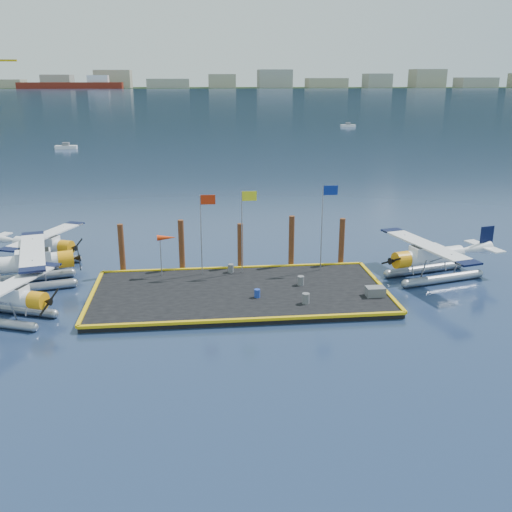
{
  "coord_description": "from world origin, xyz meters",
  "views": [
    {
      "loc": [
        -2.82,
        -36.71,
        14.39
      ],
      "look_at": [
        1.36,
        2.0,
        2.24
      ],
      "focal_mm": 40.0,
      "sensor_mm": 36.0,
      "label": 1
    }
  ],
  "objects_px": {
    "flagpole_blue": "(325,215)",
    "piling_2": "(240,248)",
    "drum_5": "(231,268)",
    "piling_4": "(342,243)",
    "drum_4": "(301,281)",
    "piling_3": "(291,243)",
    "seaplane_a": "(6,299)",
    "drum_3": "(257,293)",
    "drum_1": "(306,298)",
    "seaplane_d": "(430,259)",
    "piling_1": "(182,247)",
    "flagpole_red": "(204,222)",
    "piling_0": "(122,250)",
    "seaplane_b": "(28,265)",
    "seaplane_c": "(42,247)",
    "flagpole_yellow": "(245,219)",
    "windsock": "(166,239)",
    "crate": "(375,291)"
  },
  "relations": [
    {
      "from": "drum_5",
      "to": "piling_4",
      "type": "distance_m",
      "value": 9.05
    },
    {
      "from": "flagpole_blue",
      "to": "piling_0",
      "type": "xyz_separation_m",
      "value": [
        -15.2,
        1.6,
        -2.69
      ]
    },
    {
      "from": "seaplane_d",
      "to": "piling_4",
      "type": "bearing_deg",
      "value": 47.02
    },
    {
      "from": "piling_0",
      "to": "piling_2",
      "type": "distance_m",
      "value": 9.0
    },
    {
      "from": "flagpole_blue",
      "to": "piling_2",
      "type": "height_order",
      "value": "flagpole_blue"
    },
    {
      "from": "drum_5",
      "to": "windsock",
      "type": "xyz_separation_m",
      "value": [
        -4.68,
        -0.17,
        2.51
      ]
    },
    {
      "from": "drum_5",
      "to": "flagpole_red",
      "type": "relative_size",
      "value": 0.11
    },
    {
      "from": "drum_5",
      "to": "flagpole_blue",
      "type": "relative_size",
      "value": 0.1
    },
    {
      "from": "seaplane_a",
      "to": "drum_3",
      "type": "bearing_deg",
      "value": 115.63
    },
    {
      "from": "piling_3",
      "to": "flagpole_red",
      "type": "bearing_deg",
      "value": -166.75
    },
    {
      "from": "drum_1",
      "to": "seaplane_a",
      "type": "bearing_deg",
      "value": 179.39
    },
    {
      "from": "seaplane_c",
      "to": "piling_0",
      "type": "relative_size",
      "value": 2.23
    },
    {
      "from": "seaplane_c",
      "to": "flagpole_blue",
      "type": "distance_m",
      "value": 22.82
    },
    {
      "from": "windsock",
      "to": "piling_4",
      "type": "distance_m",
      "value": 13.68
    },
    {
      "from": "seaplane_c",
      "to": "windsock",
      "type": "bearing_deg",
      "value": 86.56
    },
    {
      "from": "piling_0",
      "to": "piling_1",
      "type": "distance_m",
      "value": 4.5
    },
    {
      "from": "flagpole_red",
      "to": "drum_5",
      "type": "bearing_deg",
      "value": 5.04
    },
    {
      "from": "crate",
      "to": "drum_3",
      "type": "bearing_deg",
      "value": 175.73
    },
    {
      "from": "seaplane_d",
      "to": "drum_4",
      "type": "xyz_separation_m",
      "value": [
        -10.05,
        -1.46,
        -0.84
      ]
    },
    {
      "from": "seaplane_c",
      "to": "flagpole_blue",
      "type": "xyz_separation_m",
      "value": [
        21.98,
        -5.18,
        3.27
      ]
    },
    {
      "from": "seaplane_d",
      "to": "piling_1",
      "type": "height_order",
      "value": "piling_1"
    },
    {
      "from": "drum_1",
      "to": "crate",
      "type": "height_order",
      "value": "drum_1"
    },
    {
      "from": "drum_4",
      "to": "piling_3",
      "type": "relative_size",
      "value": 0.15
    },
    {
      "from": "crate",
      "to": "piling_1",
      "type": "bearing_deg",
      "value": 150.5
    },
    {
      "from": "seaplane_c",
      "to": "windsock",
      "type": "relative_size",
      "value": 2.86
    },
    {
      "from": "seaplane_d",
      "to": "piling_0",
      "type": "relative_size",
      "value": 2.53
    },
    {
      "from": "piling_4",
      "to": "piling_2",
      "type": "bearing_deg",
      "value": 180.0
    },
    {
      "from": "seaplane_c",
      "to": "windsock",
      "type": "xyz_separation_m",
      "value": [
        10.26,
        -5.18,
        1.81
      ]
    },
    {
      "from": "seaplane_b",
      "to": "piling_1",
      "type": "bearing_deg",
      "value": 85.63
    },
    {
      "from": "flagpole_red",
      "to": "piling_0",
      "type": "bearing_deg",
      "value": 165.54
    },
    {
      "from": "flagpole_blue",
      "to": "piling_2",
      "type": "bearing_deg",
      "value": 165.52
    },
    {
      "from": "seaplane_b",
      "to": "piling_4",
      "type": "relative_size",
      "value": 2.6
    },
    {
      "from": "seaplane_b",
      "to": "flagpole_red",
      "type": "bearing_deg",
      "value": 77.11
    },
    {
      "from": "drum_5",
      "to": "piling_4",
      "type": "relative_size",
      "value": 0.16
    },
    {
      "from": "piling_3",
      "to": "drum_1",
      "type": "bearing_deg",
      "value": -92.84
    },
    {
      "from": "seaplane_a",
      "to": "piling_0",
      "type": "bearing_deg",
      "value": 163.68
    },
    {
      "from": "seaplane_d",
      "to": "drum_4",
      "type": "distance_m",
      "value": 10.19
    },
    {
      "from": "flagpole_yellow",
      "to": "piling_3",
      "type": "relative_size",
      "value": 1.44
    },
    {
      "from": "flagpole_yellow",
      "to": "flagpole_blue",
      "type": "distance_m",
      "value": 6.0
    },
    {
      "from": "seaplane_a",
      "to": "seaplane_b",
      "type": "relative_size",
      "value": 0.85
    },
    {
      "from": "flagpole_red",
      "to": "seaplane_a",
      "type": "bearing_deg",
      "value": -152.67
    },
    {
      "from": "crate",
      "to": "piling_0",
      "type": "distance_m",
      "value": 19.03
    },
    {
      "from": "flagpole_blue",
      "to": "piling_4",
      "type": "xyz_separation_m",
      "value": [
        1.8,
        1.6,
        -2.69
      ]
    },
    {
      "from": "seaplane_d",
      "to": "flagpole_yellow",
      "type": "distance_m",
      "value": 14.15
    },
    {
      "from": "seaplane_c",
      "to": "drum_5",
      "type": "distance_m",
      "value": 15.77
    },
    {
      "from": "seaplane_b",
      "to": "drum_3",
      "type": "relative_size",
      "value": 18.46
    },
    {
      "from": "seaplane_d",
      "to": "drum_1",
      "type": "distance_m",
      "value": 11.49
    },
    {
      "from": "seaplane_a",
      "to": "seaplane_c",
      "type": "distance_m",
      "value": 11.57
    },
    {
      "from": "drum_3",
      "to": "piling_4",
      "type": "relative_size",
      "value": 0.14
    },
    {
      "from": "piling_1",
      "to": "piling_3",
      "type": "relative_size",
      "value": 0.98
    }
  ]
}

